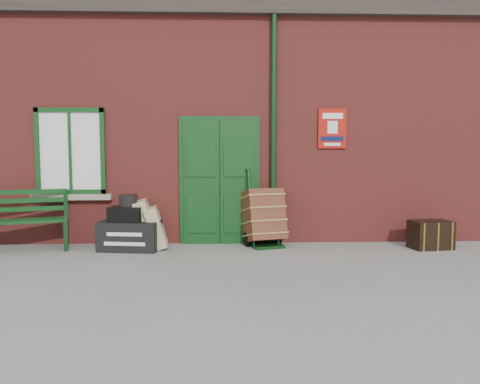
{
  "coord_description": "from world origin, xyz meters",
  "views": [
    {
      "loc": [
        -0.23,
        -6.82,
        1.65
      ],
      "look_at": [
        0.03,
        0.6,
        1.0
      ],
      "focal_mm": 35.0,
      "sensor_mm": 36.0,
      "label": 1
    }
  ],
  "objects_px": {
    "bench": "(14,220)",
    "dark_trunk": "(431,235)",
    "porter_trolley": "(264,217)",
    "houdini_trunk": "(130,236)"
  },
  "relations": [
    {
      "from": "porter_trolley",
      "to": "dark_trunk",
      "type": "relative_size",
      "value": 2.01
    },
    {
      "from": "houdini_trunk",
      "to": "porter_trolley",
      "type": "bearing_deg",
      "value": 14.59
    },
    {
      "from": "bench",
      "to": "houdini_trunk",
      "type": "bearing_deg",
      "value": -16.37
    },
    {
      "from": "bench",
      "to": "porter_trolley",
      "type": "bearing_deg",
      "value": -12.64
    },
    {
      "from": "bench",
      "to": "porter_trolley",
      "type": "distance_m",
      "value": 4.17
    },
    {
      "from": "bench",
      "to": "dark_trunk",
      "type": "bearing_deg",
      "value": -16.89
    },
    {
      "from": "bench",
      "to": "porter_trolley",
      "type": "relative_size",
      "value": 1.33
    },
    {
      "from": "bench",
      "to": "porter_trolley",
      "type": "xyz_separation_m",
      "value": [
        4.16,
        0.28,
        -0.01
      ]
    },
    {
      "from": "houdini_trunk",
      "to": "dark_trunk",
      "type": "xyz_separation_m",
      "value": [
        5.08,
        -0.06,
        -0.01
      ]
    },
    {
      "from": "porter_trolley",
      "to": "dark_trunk",
      "type": "height_order",
      "value": "porter_trolley"
    }
  ]
}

